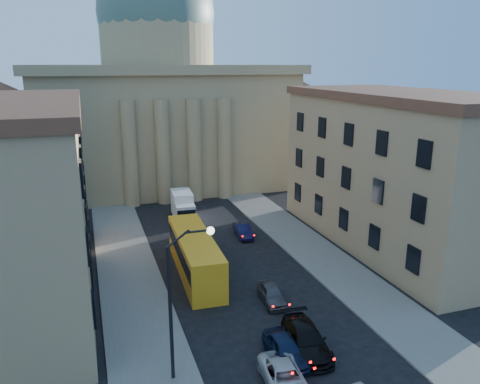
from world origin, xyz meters
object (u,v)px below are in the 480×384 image
object	(u,v)px
street_lamp	(179,293)
city_bus	(195,254)
car_left_near	(285,349)
box_truck	(183,207)

from	to	relation	value
street_lamp	city_bus	bearing A→B (deg)	73.69
car_left_near	city_bus	world-z (taller)	city_bus
city_bus	box_truck	bearing A→B (deg)	84.62
car_left_near	street_lamp	bearing A→B (deg)	177.45
street_lamp	city_bus	world-z (taller)	street_lamp
city_bus	street_lamp	bearing A→B (deg)	-103.79
street_lamp	box_truck	distance (m)	28.61
car_left_near	box_truck	size ratio (longest dim) A/B	0.76
box_truck	car_left_near	bearing A→B (deg)	-85.56
street_lamp	car_left_near	size ratio (longest dim) A/B	2.08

